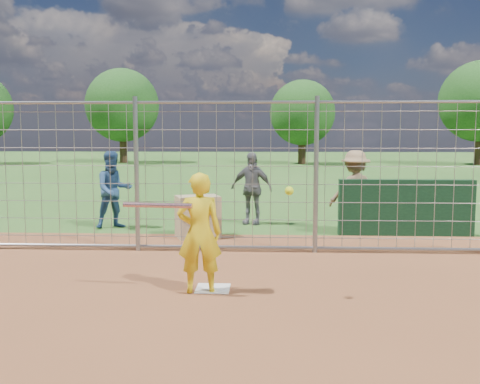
# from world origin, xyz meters

# --- Properties ---
(ground) EXTENTS (100.00, 100.00, 0.00)m
(ground) POSITION_xyz_m (0.00, 0.00, 0.00)
(ground) COLOR #2D591E
(ground) RESTS_ON ground
(home_plate) EXTENTS (0.43, 0.43, 0.02)m
(home_plate) POSITION_xyz_m (0.00, -0.20, 0.01)
(home_plate) COLOR silver
(home_plate) RESTS_ON ground
(dugout_wall) EXTENTS (2.60, 0.20, 1.10)m
(dugout_wall) POSITION_xyz_m (3.40, 3.60, 0.55)
(dugout_wall) COLOR #11381E
(dugout_wall) RESTS_ON ground
(batter) EXTENTS (0.59, 0.42, 1.52)m
(batter) POSITION_xyz_m (-0.15, -0.33, 0.76)
(batter) COLOR yellow
(batter) RESTS_ON ground
(bystander_a) EXTENTS (0.99, 0.92, 1.62)m
(bystander_a) POSITION_xyz_m (-2.52, 4.16, 0.81)
(bystander_a) COLOR navy
(bystander_a) RESTS_ON ground
(bystander_b) EXTENTS (1.00, 0.65, 1.59)m
(bystander_b) POSITION_xyz_m (0.35, 4.80, 0.79)
(bystander_b) COLOR #5E5E63
(bystander_b) RESTS_ON ground
(bystander_c) EXTENTS (1.19, 0.86, 1.65)m
(bystander_c) POSITION_xyz_m (2.48, 4.01, 0.82)
(bystander_c) COLOR #92724F
(bystander_c) RESTS_ON ground
(equipment_bin) EXTENTS (0.94, 0.79, 0.80)m
(equipment_bin) POSITION_xyz_m (-0.63, 3.24, 0.40)
(equipment_bin) COLOR tan
(equipment_bin) RESTS_ON ground
(equipment_in_play) EXTENTS (2.06, 0.19, 0.27)m
(equipment_in_play) POSITION_xyz_m (-0.25, -0.54, 1.18)
(equipment_in_play) COLOR silver
(equipment_in_play) RESTS_ON ground
(backstop_fence) EXTENTS (9.08, 0.08, 2.60)m
(backstop_fence) POSITION_xyz_m (0.00, 2.00, 1.26)
(backstop_fence) COLOR gray
(backstop_fence) RESTS_ON ground
(tree_line) EXTENTS (44.66, 6.72, 6.48)m
(tree_line) POSITION_xyz_m (3.13, 28.13, 3.71)
(tree_line) COLOR #3F2B19
(tree_line) RESTS_ON ground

